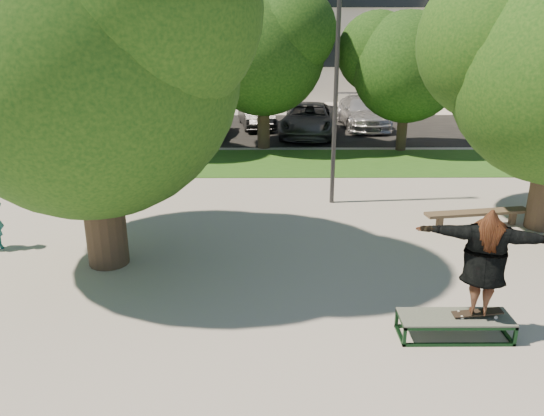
{
  "coord_description": "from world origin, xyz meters",
  "views": [
    {
      "loc": [
        -0.79,
        -9.32,
        4.86
      ],
      "look_at": [
        -0.73,
        0.6,
        1.38
      ],
      "focal_mm": 35.0,
      "sensor_mm": 36.0,
      "label": 1
    }
  ],
  "objects_px": {
    "car_silver_b": "(362,112)",
    "lamppost": "(336,90)",
    "grind_box": "(454,326)",
    "car_dark": "(256,114)",
    "car_grey": "(309,120)",
    "bench": "(477,214)",
    "car_silver_a": "(208,122)",
    "tree_left": "(82,47)"
  },
  "relations": [
    {
      "from": "car_silver_a",
      "to": "lamppost",
      "type": "bearing_deg",
      "value": -58.7
    },
    {
      "from": "car_dark",
      "to": "lamppost",
      "type": "bearing_deg",
      "value": -87.14
    },
    {
      "from": "car_silver_a",
      "to": "bench",
      "type": "bearing_deg",
      "value": -49.33
    },
    {
      "from": "lamppost",
      "to": "grind_box",
      "type": "bearing_deg",
      "value": -79.88
    },
    {
      "from": "grind_box",
      "to": "car_grey",
      "type": "distance_m",
      "value": 16.42
    },
    {
      "from": "car_dark",
      "to": "car_silver_b",
      "type": "height_order",
      "value": "car_silver_b"
    },
    {
      "from": "grind_box",
      "to": "car_silver_b",
      "type": "bearing_deg",
      "value": 85.16
    },
    {
      "from": "grind_box",
      "to": "car_dark",
      "type": "height_order",
      "value": "car_dark"
    },
    {
      "from": "bench",
      "to": "car_silver_a",
      "type": "xyz_separation_m",
      "value": [
        -7.92,
        11.25,
        0.31
      ]
    },
    {
      "from": "grind_box",
      "to": "car_silver_a",
      "type": "distance_m",
      "value": 17.16
    },
    {
      "from": "car_dark",
      "to": "car_grey",
      "type": "height_order",
      "value": "car_grey"
    },
    {
      "from": "car_silver_a",
      "to": "car_grey",
      "type": "relative_size",
      "value": 0.75
    },
    {
      "from": "bench",
      "to": "car_silver_a",
      "type": "distance_m",
      "value": 13.76
    },
    {
      "from": "tree_left",
      "to": "car_grey",
      "type": "relative_size",
      "value": 1.39
    },
    {
      "from": "tree_left",
      "to": "bench",
      "type": "relative_size",
      "value": 2.62
    },
    {
      "from": "grind_box",
      "to": "car_silver_a",
      "type": "relative_size",
      "value": 0.47
    },
    {
      "from": "car_dark",
      "to": "car_silver_a",
      "type": "bearing_deg",
      "value": -142.78
    },
    {
      "from": "grind_box",
      "to": "bench",
      "type": "relative_size",
      "value": 0.66
    },
    {
      "from": "tree_left",
      "to": "grind_box",
      "type": "relative_size",
      "value": 3.95
    },
    {
      "from": "car_grey",
      "to": "car_dark",
      "type": "bearing_deg",
      "value": 148.67
    },
    {
      "from": "tree_left",
      "to": "car_dark",
      "type": "xyz_separation_m",
      "value": [
        2.88,
        15.41,
        -3.76
      ]
    },
    {
      "from": "car_silver_b",
      "to": "tree_left",
      "type": "bearing_deg",
      "value": -119.96
    },
    {
      "from": "car_silver_b",
      "to": "lamppost",
      "type": "bearing_deg",
      "value": -105.89
    },
    {
      "from": "lamppost",
      "to": "car_grey",
      "type": "relative_size",
      "value": 1.19
    },
    {
      "from": "lamppost",
      "to": "car_grey",
      "type": "distance_m",
      "value": 9.82
    },
    {
      "from": "grind_box",
      "to": "car_grey",
      "type": "xyz_separation_m",
      "value": [
        -1.19,
        16.36,
        0.52
      ]
    },
    {
      "from": "car_silver_a",
      "to": "car_dark",
      "type": "distance_m",
      "value": 3.02
    },
    {
      "from": "tree_left",
      "to": "car_grey",
      "type": "bearing_deg",
      "value": 68.37
    },
    {
      "from": "car_grey",
      "to": "car_silver_b",
      "type": "distance_m",
      "value": 3.39
    },
    {
      "from": "lamppost",
      "to": "car_silver_a",
      "type": "distance_m",
      "value": 10.65
    },
    {
      "from": "bench",
      "to": "car_dark",
      "type": "distance_m",
      "value": 14.64
    },
    {
      "from": "lamppost",
      "to": "car_dark",
      "type": "xyz_separation_m",
      "value": [
        -2.41,
        11.5,
        -2.49
      ]
    },
    {
      "from": "tree_left",
      "to": "bench",
      "type": "distance_m",
      "value": 9.82
    },
    {
      "from": "tree_left",
      "to": "car_silver_a",
      "type": "relative_size",
      "value": 1.86
    },
    {
      "from": "bench",
      "to": "car_grey",
      "type": "distance_m",
      "value": 11.94
    },
    {
      "from": "car_silver_b",
      "to": "grind_box",
      "type": "bearing_deg",
      "value": -97.15
    },
    {
      "from": "grind_box",
      "to": "car_grey",
      "type": "relative_size",
      "value": 0.35
    },
    {
      "from": "bench",
      "to": "car_silver_a",
      "type": "relative_size",
      "value": 0.71
    },
    {
      "from": "grind_box",
      "to": "bench",
      "type": "distance_m",
      "value": 5.39
    },
    {
      "from": "car_dark",
      "to": "grind_box",
      "type": "bearing_deg",
      "value": -87.78
    },
    {
      "from": "car_silver_a",
      "to": "tree_left",
      "type": "bearing_deg",
      "value": -87.9
    },
    {
      "from": "car_silver_b",
      "to": "car_grey",
      "type": "bearing_deg",
      "value": -146.44
    }
  ]
}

